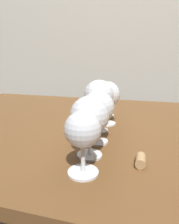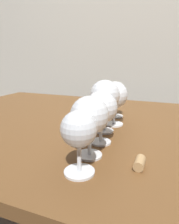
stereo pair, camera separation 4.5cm
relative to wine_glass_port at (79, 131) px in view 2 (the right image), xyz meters
name	(u,v)px [view 2 (the right image)]	position (x,y,z in m)	size (l,w,h in m)	color
back_wall	(145,8)	(-0.06, 1.31, 0.49)	(5.00, 0.08, 2.60)	beige
dining_table	(102,144)	(-0.06, 0.33, -0.17)	(1.49, 0.90, 0.72)	brown
wine_glass_port	(79,131)	(0.00, 0.00, 0.00)	(0.07, 0.07, 0.13)	white
wine_glass_empty	(90,117)	(-0.01, 0.08, 0.01)	(0.09, 0.09, 0.15)	white
wine_glass_pinot	(101,109)	(-0.01, 0.16, 0.01)	(0.09, 0.09, 0.14)	white
wine_glass_amber	(105,96)	(-0.03, 0.25, 0.03)	(0.09, 0.09, 0.16)	white
wine_glass_rose	(115,95)	(-0.02, 0.33, 0.01)	(0.09, 0.09, 0.15)	white
wine_glass_merlot	(116,93)	(-0.03, 0.43, 0.01)	(0.08, 0.08, 0.14)	white
cork	(140,163)	(0.11, 0.07, -0.08)	(0.02, 0.02, 0.04)	tan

